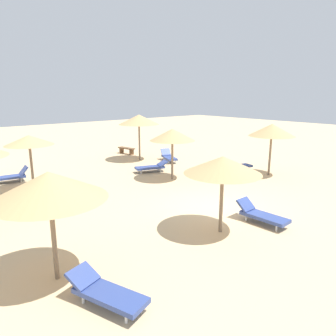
{
  "coord_description": "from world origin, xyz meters",
  "views": [
    {
      "loc": [
        -9.06,
        -7.66,
        4.53
      ],
      "look_at": [
        0.0,
        3.0,
        1.2
      ],
      "focal_mm": 33.61,
      "sensor_mm": 36.0,
      "label": 1
    }
  ],
  "objects": [
    {
      "name": "parasol_1",
      "position": [
        6.53,
        1.83,
        2.55
      ],
      "size": [
        2.52,
        2.52,
        2.9
      ],
      "color": "#75604C",
      "rests_on": "ground"
    },
    {
      "name": "parasol_4",
      "position": [
        -6.61,
        -0.49,
        2.43
      ],
      "size": [
        2.72,
        2.72,
        2.77
      ],
      "color": "#75604C",
      "rests_on": "ground"
    },
    {
      "name": "ground_plane",
      "position": [
        0.0,
        0.0,
        0.0
      ],
      "size": [
        80.0,
        80.0,
        0.0
      ],
      "primitive_type": "plane",
      "color": "#D1B284"
    },
    {
      "name": "lounger_7",
      "position": [
        4.58,
        8.34,
        0.32
      ],
      "size": [
        1.31,
        1.98,
        0.75
      ],
      "color": "#33478C",
      "rests_on": "ground"
    },
    {
      "name": "parasol_2",
      "position": [
        -1.37,
        -1.33,
        2.29
      ],
      "size": [
        2.51,
        2.51,
        2.58
      ],
      "color": "#75604C",
      "rests_on": "ground"
    },
    {
      "name": "lounger_2",
      "position": [
        0.28,
        -1.8,
        0.32
      ],
      "size": [
        0.7,
        1.9,
        0.73
      ],
      "color": "#33478C",
      "rests_on": "ground"
    },
    {
      "name": "lounger_1",
      "position": [
        5.82,
        3.55,
        0.32
      ],
      "size": [
        1.97,
        1.03,
        0.74
      ],
      "color": "#33478C",
      "rests_on": "ground"
    },
    {
      "name": "parasol_7",
      "position": [
        3.33,
        9.97,
        2.79
      ],
      "size": [
        2.75,
        2.75,
        3.14
      ],
      "color": "#75604C",
      "rests_on": "ground"
    },
    {
      "name": "bench_0",
      "position": [
        3.85,
        12.44,
        0.35
      ],
      "size": [
        0.66,
        1.55,
        0.49
      ],
      "color": "brown",
      "rests_on": "ground"
    },
    {
      "name": "lounger_6",
      "position": [
        -3.89,
        5.81,
        0.32
      ],
      "size": [
        1.75,
        1.81,
        0.74
      ],
      "color": "#33478C",
      "rests_on": "ground"
    },
    {
      "name": "parasol_5",
      "position": [
        1.77,
        4.73,
        2.4
      ],
      "size": [
        2.4,
        2.4,
        2.73
      ],
      "color": "#75604C",
      "rests_on": "ground"
    },
    {
      "name": "lounger_4",
      "position": [
        -6.19,
        -2.17,
        0.31
      ],
      "size": [
        1.22,
        2.01,
        0.66
      ],
      "color": "#33478C",
      "rests_on": "ground"
    },
    {
      "name": "lounger_0",
      "position": [
        -5.09,
        9.7,
        0.32
      ],
      "size": [
        1.92,
        0.87,
        0.78
      ],
      "color": "#33478C",
      "rests_on": "ground"
    },
    {
      "name": "lounger_5",
      "position": [
        1.9,
        6.69,
        0.31
      ],
      "size": [
        2.02,
        1.21,
        0.64
      ],
      "color": "#33478C",
      "rests_on": "ground"
    },
    {
      "name": "parasol_6",
      "position": [
        -4.6,
        7.57,
        2.39
      ],
      "size": [
        2.21,
        2.21,
        2.64
      ],
      "color": "#75604C",
      "rests_on": "ground"
    }
  ]
}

